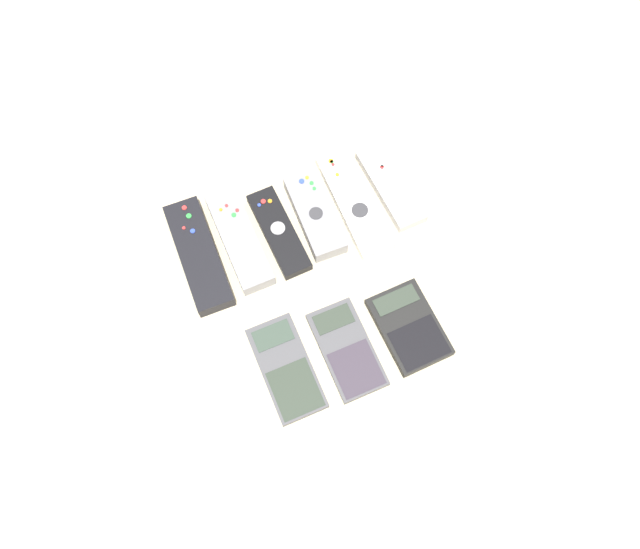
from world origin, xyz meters
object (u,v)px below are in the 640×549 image
at_px(remote_0, 199,255).
at_px(calculator_1, 347,349).
at_px(remote_3, 315,215).
at_px(remote_4, 354,203).
at_px(remote_2, 279,232).
at_px(remote_5, 391,186).
at_px(calculator_2, 409,327).
at_px(remote_1, 239,239).
at_px(calculator_0, 286,368).

relative_size(remote_0, calculator_1, 1.30).
height_order(remote_3, remote_4, remote_3).
bearing_deg(remote_0, remote_2, -2.96).
xyz_separation_m(remote_5, calculator_1, (-0.18, -0.24, -0.00)).
distance_m(remote_4, calculator_2, 0.24).
bearing_deg(remote_2, remote_3, 0.45).
xyz_separation_m(remote_0, calculator_1, (0.17, -0.24, -0.01)).
height_order(remote_1, remote_3, same).
height_order(remote_5, calculator_1, remote_5).
bearing_deg(calculator_0, calculator_2, -4.48).
bearing_deg(remote_4, remote_5, 4.27).
distance_m(remote_1, calculator_0, 0.23).
distance_m(remote_2, calculator_1, 0.23).
relative_size(remote_3, calculator_0, 0.96).
relative_size(remote_0, calculator_0, 1.24).
xyz_separation_m(remote_4, calculator_2, (-0.01, -0.24, -0.00)).
distance_m(remote_4, calculator_1, 0.26).
relative_size(remote_1, calculator_2, 1.36).
distance_m(remote_1, remote_5, 0.28).
bearing_deg(calculator_1, remote_2, 95.46).
distance_m(remote_3, calculator_0, 0.26).
relative_size(remote_2, remote_5, 0.99).
distance_m(remote_5, calculator_1, 0.30).
bearing_deg(remote_2, remote_0, 173.67).
bearing_deg(remote_5, remote_0, 176.88).
bearing_deg(remote_3, remote_2, -175.57).
bearing_deg(remote_0, remote_5, 0.47).
relative_size(remote_0, remote_4, 0.98).
distance_m(calculator_0, calculator_2, 0.20).
bearing_deg(calculator_1, remote_4, 63.02).
bearing_deg(calculator_1, remote_1, 109.99).
relative_size(calculator_1, calculator_2, 1.10).
xyz_separation_m(remote_2, remote_4, (0.14, 0.00, 0.00)).
height_order(remote_1, remote_2, remote_1).
bearing_deg(calculator_2, calculator_0, 173.94).
relative_size(remote_4, calculator_0, 1.27).
height_order(remote_0, remote_1, same).
height_order(remote_0, remote_3, remote_3).
bearing_deg(calculator_0, remote_4, 45.73).
relative_size(remote_2, calculator_0, 1.03).
distance_m(remote_2, calculator_2, 0.27).
bearing_deg(remote_1, remote_3, -4.19).
relative_size(remote_2, calculator_2, 1.20).
bearing_deg(calculator_0, remote_5, 38.16).
bearing_deg(remote_2, calculator_2, -63.80).
xyz_separation_m(remote_2, remote_5, (0.21, 0.01, 0.00)).
height_order(calculator_1, calculator_2, calculator_2).
bearing_deg(remote_0, remote_3, -0.74).
distance_m(remote_3, calculator_1, 0.24).
xyz_separation_m(calculator_0, calculator_1, (0.10, -0.01, 0.00)).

